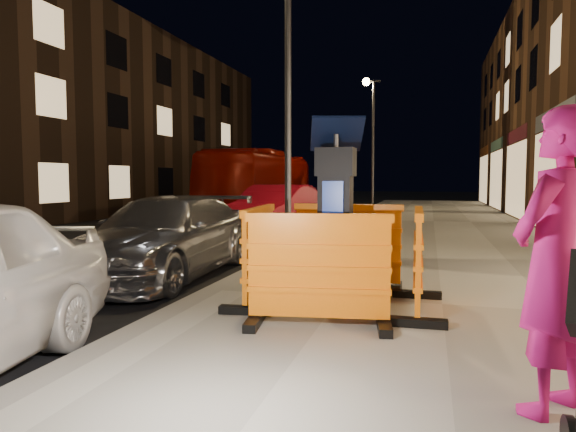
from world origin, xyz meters
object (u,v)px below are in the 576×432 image
(bus_doubledecker, at_px, (261,214))
(man, at_px, (555,261))
(barrier_bldgside, at_px, (418,260))
(barrier_kerbside, at_px, (259,254))
(car_silver, at_px, (166,276))
(car_red, at_px, (276,237))
(barrier_front, at_px, (319,271))
(barrier_back, at_px, (348,247))
(parking_kiosk, at_px, (335,218))

(bus_doubledecker, relative_size, man, 5.27)
(barrier_bldgside, relative_size, bus_doubledecker, 0.14)
(barrier_kerbside, height_order, bus_doubledecker, bus_doubledecker)
(car_silver, xyz_separation_m, car_red, (0.10, 6.18, 0.00))
(car_silver, xyz_separation_m, bus_doubledecker, (-3.14, 14.56, 0.00))
(barrier_front, relative_size, barrier_kerbside, 1.00)
(car_red, bearing_deg, barrier_bldgside, -56.90)
(barrier_bldgside, bearing_deg, barrier_kerbside, 88.58)
(barrier_front, xyz_separation_m, barrier_bldgside, (0.95, 0.95, 0.00))
(barrier_back, height_order, man, man)
(barrier_front, height_order, car_red, barrier_front)
(barrier_front, distance_m, bus_doubledecker, 18.48)
(barrier_back, bearing_deg, bus_doubledecker, 112.04)
(parking_kiosk, height_order, barrier_back, parking_kiosk)
(barrier_back, xyz_separation_m, car_silver, (-3.24, 0.88, -0.73))
(barrier_back, bearing_deg, barrier_bldgside, -45.42)
(barrier_back, bearing_deg, car_red, 113.59)
(car_silver, relative_size, bus_doubledecker, 0.45)
(barrier_front, bearing_deg, barrier_kerbside, 126.58)
(barrier_back, distance_m, car_red, 7.75)
(car_silver, bearing_deg, parking_kiosk, -30.88)
(parking_kiosk, xyz_separation_m, barrier_back, (0.00, 0.95, -0.46))
(barrier_back, xyz_separation_m, barrier_kerbside, (-0.95, -0.95, 0.00))
(parking_kiosk, relative_size, barrier_bldgside, 1.40)
(bus_doubledecker, xyz_separation_m, man, (8.22, -18.76, 1.13))
(barrier_bldgside, bearing_deg, bus_doubledecker, 22.68)
(barrier_kerbside, relative_size, barrier_bldgside, 1.00)
(barrier_bldgside, bearing_deg, barrier_back, 43.58)
(parking_kiosk, bearing_deg, car_silver, 147.18)
(barrier_bldgside, distance_m, man, 2.57)
(barrier_front, height_order, bus_doubledecker, bus_doubledecker)
(barrier_bldgside, xyz_separation_m, man, (0.89, -2.38, 0.40))
(barrier_front, distance_m, car_silver, 4.33)
(bus_doubledecker, bearing_deg, barrier_bldgside, -67.79)
(parking_kiosk, xyz_separation_m, bus_doubledecker, (-6.38, 16.38, -1.19))
(barrier_front, relative_size, barrier_back, 1.00)
(car_red, distance_m, bus_doubledecker, 8.98)
(barrier_bldgside, height_order, car_silver, barrier_bldgside)
(parking_kiosk, distance_m, car_silver, 3.90)
(barrier_kerbside, xyz_separation_m, bus_doubledecker, (-5.43, 16.38, -0.73))
(barrier_front, height_order, car_silver, barrier_front)
(car_silver, bearing_deg, barrier_back, -16.60)
(car_silver, bearing_deg, barrier_front, -42.07)
(man, bearing_deg, parking_kiosk, -104.30)
(barrier_kerbside, bearing_deg, car_red, 9.89)
(barrier_back, distance_m, bus_doubledecker, 16.71)
(barrier_bldgside, bearing_deg, man, -160.92)
(barrier_back, height_order, car_silver, barrier_back)
(barrier_kerbside, bearing_deg, bus_doubledecker, 12.91)
(barrier_front, height_order, man, man)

